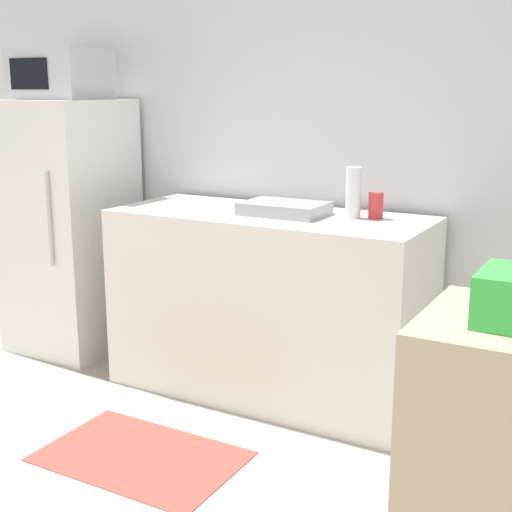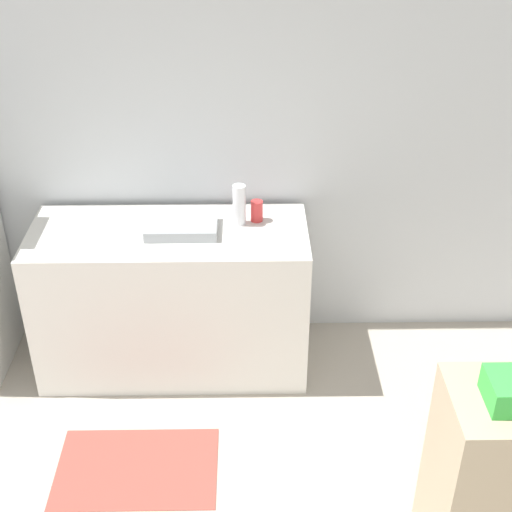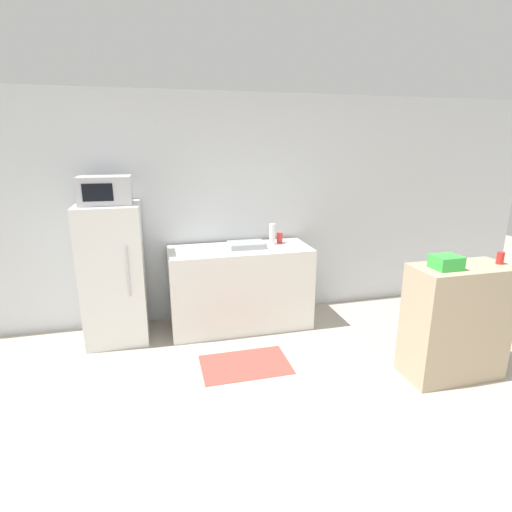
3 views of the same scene
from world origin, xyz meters
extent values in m
cube|color=silver|center=(0.00, 3.15, 1.30)|extent=(8.00, 0.06, 2.60)
cube|color=silver|center=(-0.02, 2.76, 0.46)|extent=(1.58, 0.66, 0.93)
cube|color=#9EA3A8|center=(0.06, 2.76, 0.96)|extent=(0.40, 0.28, 0.06)
cylinder|color=silver|center=(0.39, 2.84, 1.05)|extent=(0.07, 0.07, 0.24)
cylinder|color=red|center=(0.48, 2.87, 0.99)|extent=(0.07, 0.07, 0.12)
cube|color=#99473D|center=(-0.16, 1.88, 0.00)|extent=(0.84, 0.55, 0.01)
camera|label=1|loc=(1.61, -0.28, 1.52)|focal=50.00mm
camera|label=2|loc=(0.42, -0.73, 2.90)|focal=50.00mm
camera|label=3|loc=(-0.90, -1.45, 2.04)|focal=28.00mm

